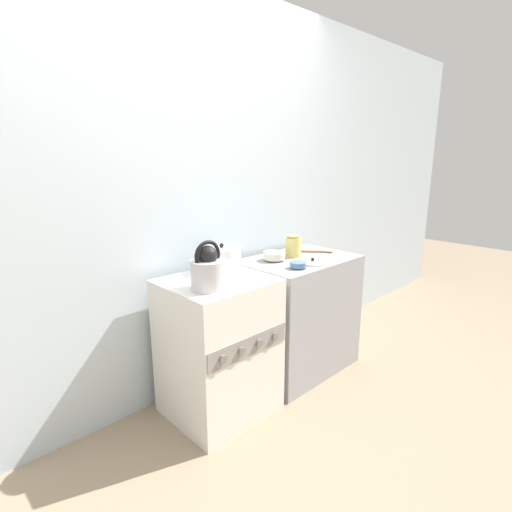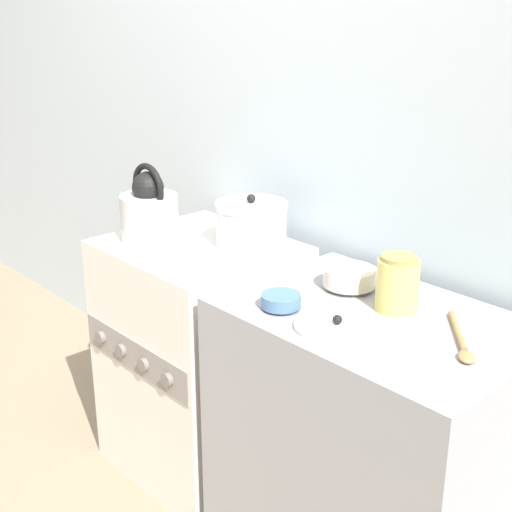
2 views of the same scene
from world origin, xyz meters
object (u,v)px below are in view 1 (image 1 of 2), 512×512
(storage_jar, at_px, (293,246))
(loose_pot_lid, at_px, (313,262))
(kettle, at_px, (208,270))
(cooking_pot, at_px, (222,259))
(stove, at_px, (219,347))
(small_ceramic_bowl, at_px, (298,265))
(enamel_bowl, at_px, (274,256))

(storage_jar, distance_m, loose_pot_lid, 0.21)
(kettle, relative_size, cooking_pot, 1.13)
(stove, height_order, storage_jar, storage_jar)
(small_ceramic_bowl, distance_m, loose_pot_lid, 0.18)
(stove, distance_m, storage_jar, 0.88)
(cooking_pot, xyz_separation_m, enamel_bowl, (0.43, -0.02, -0.05))
(storage_jar, bearing_deg, small_ceramic_bowl, -133.17)
(stove, xyz_separation_m, storage_jar, (0.74, 0.07, 0.48))
(cooking_pot, distance_m, loose_pot_lid, 0.63)
(storage_jar, bearing_deg, stove, -174.22)
(kettle, xyz_separation_m, small_ceramic_bowl, (0.66, -0.05, -0.09))
(small_ceramic_bowl, height_order, storage_jar, storage_jar)
(stove, xyz_separation_m, loose_pot_lid, (0.71, -0.12, 0.41))
(cooking_pot, height_order, small_ceramic_bowl, cooking_pot)
(stove, bearing_deg, kettle, -144.19)
(kettle, relative_size, loose_pot_lid, 1.22)
(enamel_bowl, xyz_separation_m, storage_jar, (0.17, -0.02, 0.04))
(storage_jar, relative_size, loose_pot_lid, 0.69)
(enamel_bowl, height_order, small_ceramic_bowl, enamel_bowl)
(small_ceramic_bowl, distance_m, storage_jar, 0.30)
(stove, distance_m, small_ceramic_bowl, 0.70)
(kettle, height_order, enamel_bowl, kettle)
(cooking_pot, relative_size, storage_jar, 1.56)
(stove, distance_m, cooking_pot, 0.52)
(kettle, height_order, storage_jar, kettle)
(kettle, bearing_deg, stove, 35.81)
(kettle, height_order, small_ceramic_bowl, kettle)
(stove, xyz_separation_m, small_ceramic_bowl, (0.53, -0.14, 0.43))
(stove, height_order, cooking_pot, cooking_pot)
(stove, distance_m, enamel_bowl, 0.72)
(kettle, bearing_deg, loose_pot_lid, -1.85)
(cooking_pot, height_order, storage_jar, cooking_pot)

